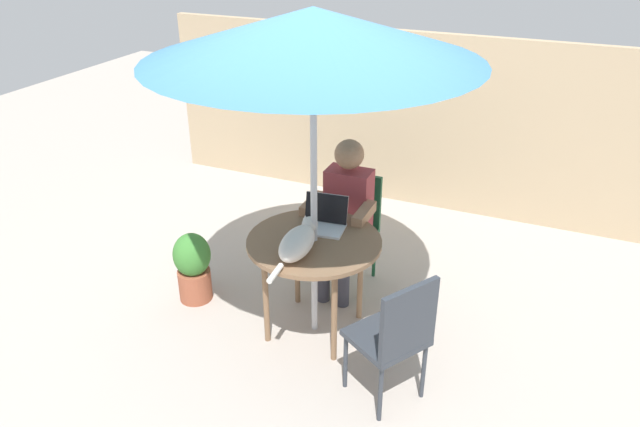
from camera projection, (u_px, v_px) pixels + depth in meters
ground_plane at (315, 328)px, 4.36m from camera, size 14.00×14.00×0.00m
fence_back at (409, 121)px, 5.86m from camera, size 5.14×0.08×1.71m
patio_table at (314, 249)px, 4.06m from camera, size 0.91×0.91×0.74m
patio_umbrella at (313, 34)px, 3.41m from camera, size 2.01×2.01×2.23m
chair_occupied at (352, 221)px, 4.72m from camera, size 0.40×0.40×0.89m
chair_empty at (396, 332)px, 3.50m from camera, size 0.55×0.55×0.89m
person_seated at (345, 210)px, 4.52m from camera, size 0.48×0.48×1.23m
laptop at (324, 218)px, 4.16m from camera, size 0.33×0.28×0.21m
cat at (298, 242)px, 3.83m from camera, size 0.21×0.65×0.17m
potted_plant_near_fence at (193, 266)px, 4.56m from camera, size 0.28×0.28×0.56m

